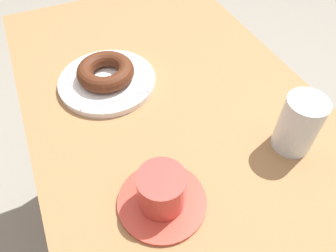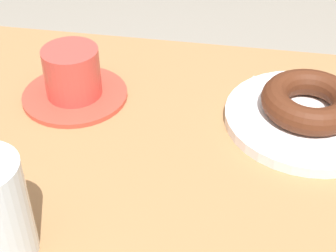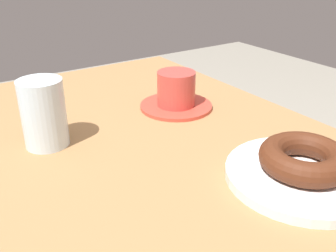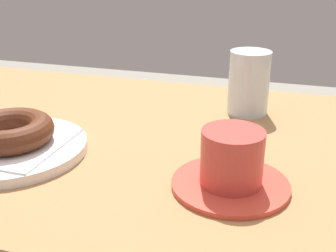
{
  "view_description": "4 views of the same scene",
  "coord_description": "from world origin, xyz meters",
  "px_view_note": "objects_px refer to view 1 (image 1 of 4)",
  "views": [
    {
      "loc": [
        0.42,
        -0.21,
        1.25
      ],
      "look_at": [
        0.07,
        -0.06,
        0.81
      ],
      "focal_mm": 34.12,
      "sensor_mm": 36.0,
      "label": 1
    },
    {
      "loc": [
        -0.05,
        0.46,
        1.19
      ],
      "look_at": [
        0.03,
        -0.03,
        0.8
      ],
      "focal_mm": 54.92,
      "sensor_mm": 36.0,
      "label": 2
    },
    {
      "loc": [
        -0.43,
        0.31,
        1.07
      ],
      "look_at": [
        0.06,
        -0.02,
        0.8
      ],
      "focal_mm": 41.11,
      "sensor_mm": 36.0,
      "label": 3
    },
    {
      "loc": [
        0.24,
        -0.59,
        1.05
      ],
      "look_at": [
        0.07,
        -0.01,
        0.8
      ],
      "focal_mm": 45.69,
      "sensor_mm": 36.0,
      "label": 4
    }
  ],
  "objects_px": {
    "donut_chocolate_ring": "(106,71)",
    "coffee_cup": "(162,192)",
    "water_glass": "(299,124)",
    "plate_chocolate_ring": "(107,81)"
  },
  "relations": [
    {
      "from": "water_glass",
      "to": "coffee_cup",
      "type": "height_order",
      "value": "water_glass"
    },
    {
      "from": "coffee_cup",
      "to": "donut_chocolate_ring",
      "type": "bearing_deg",
      "value": 179.24
    },
    {
      "from": "plate_chocolate_ring",
      "to": "water_glass",
      "type": "xyz_separation_m",
      "value": [
        0.31,
        0.27,
        0.05
      ]
    },
    {
      "from": "water_glass",
      "to": "donut_chocolate_ring",
      "type": "bearing_deg",
      "value": -138.97
    },
    {
      "from": "donut_chocolate_ring",
      "to": "water_glass",
      "type": "bearing_deg",
      "value": 41.03
    },
    {
      "from": "donut_chocolate_ring",
      "to": "coffee_cup",
      "type": "xyz_separation_m",
      "value": [
        0.32,
        -0.0,
        -0.0
      ]
    },
    {
      "from": "donut_chocolate_ring",
      "to": "plate_chocolate_ring",
      "type": "bearing_deg",
      "value": 0.0
    },
    {
      "from": "plate_chocolate_ring",
      "to": "coffee_cup",
      "type": "xyz_separation_m",
      "value": [
        0.32,
        -0.0,
        0.03
      ]
    },
    {
      "from": "plate_chocolate_ring",
      "to": "donut_chocolate_ring",
      "type": "distance_m",
      "value": 0.03
    },
    {
      "from": "water_glass",
      "to": "coffee_cup",
      "type": "relative_size",
      "value": 0.76
    }
  ]
}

